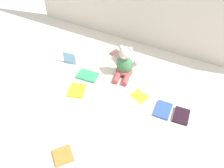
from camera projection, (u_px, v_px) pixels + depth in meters
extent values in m
plane|color=silver|center=(119.00, 85.00, 1.60)|extent=(3.20, 3.20, 0.00)
ellipsoid|color=#4C8C59|center=(125.00, 65.00, 1.62)|extent=(0.12, 0.10, 0.15)
ellipsoid|color=#B24C4C|center=(124.00, 71.00, 1.65)|extent=(0.13, 0.11, 0.05)
sphere|color=beige|center=(125.00, 53.00, 1.54)|extent=(0.09, 0.09, 0.08)
ellipsoid|color=white|center=(124.00, 57.00, 1.52)|extent=(0.04, 0.03, 0.02)
sphere|color=beige|center=(121.00, 47.00, 1.53)|extent=(0.03, 0.03, 0.03)
sphere|color=beige|center=(130.00, 49.00, 1.52)|extent=(0.03, 0.03, 0.03)
cylinder|color=beige|center=(116.00, 61.00, 1.61)|extent=(0.07, 0.04, 0.08)
cylinder|color=beige|center=(134.00, 65.00, 1.59)|extent=(0.07, 0.04, 0.08)
cylinder|color=#B24C4C|center=(117.00, 78.00, 1.62)|extent=(0.05, 0.09, 0.04)
cylinder|color=#B24C4C|center=(126.00, 80.00, 1.60)|extent=(0.05, 0.09, 0.04)
cube|color=brown|center=(117.00, 54.00, 1.80)|extent=(0.12, 0.10, 0.01)
cube|color=#7AB9E2|center=(69.00, 58.00, 1.71)|extent=(0.09, 0.02, 0.09)
cube|color=yellow|center=(77.00, 90.00, 1.56)|extent=(0.12, 0.13, 0.02)
cube|color=orange|center=(63.00, 155.00, 1.26)|extent=(0.13, 0.13, 0.01)
cube|color=#37A167|center=(88.00, 76.00, 1.65)|extent=(0.14, 0.10, 0.02)
cube|color=black|center=(181.00, 116.00, 1.42)|extent=(0.10, 0.12, 0.02)
cube|color=#3557AD|center=(163.00, 110.00, 1.45)|extent=(0.09, 0.13, 0.02)
cube|color=yellow|center=(140.00, 96.00, 1.53)|extent=(0.12, 0.11, 0.01)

